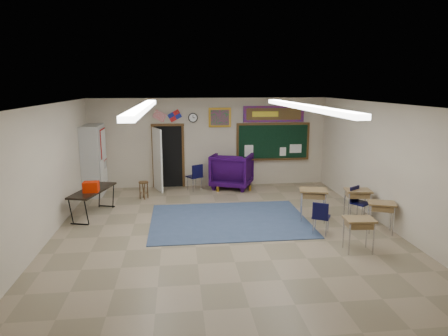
{
  "coord_description": "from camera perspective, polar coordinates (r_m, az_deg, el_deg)",
  "views": [
    {
      "loc": [
        -1.05,
        -8.9,
        3.44
      ],
      "look_at": [
        0.15,
        1.5,
        1.24
      ],
      "focal_mm": 32.0,
      "sensor_mm": 36.0,
      "label": 1
    }
  ],
  "objects": [
    {
      "name": "wingback_armchair",
      "position": [
        13.48,
        1.14,
        -0.34
      ],
      "size": [
        1.65,
        1.67,
        1.18
      ],
      "primitive_type": "imported",
      "rotation": [
        0.0,
        0.0,
        2.75
      ],
      "color": "#200536",
      "rests_on": "floor"
    },
    {
      "name": "bulletin_board",
      "position": [
        13.8,
        7.13,
        7.66
      ],
      "size": [
        2.1,
        0.05,
        0.55
      ],
      "color": "#A71F0E",
      "rests_on": "back_wall"
    },
    {
      "name": "student_chair_desk_b",
      "position": [
        10.88,
        18.87,
        -4.86
      ],
      "size": [
        0.6,
        0.6,
        0.86
      ],
      "primitive_type": null,
      "rotation": [
        0.0,
        0.0,
        0.6
      ],
      "color": "black",
      "rests_on": "floor"
    },
    {
      "name": "student_desk_front_left",
      "position": [
        10.49,
        12.6,
        -4.91
      ],
      "size": [
        0.81,
        0.69,
        0.83
      ],
      "rotation": [
        0.0,
        0.0,
        -0.28
      ],
      "color": "olive",
      "rests_on": "floor"
    },
    {
      "name": "floor",
      "position": [
        9.6,
        0.15,
        -9.12
      ],
      "size": [
        9.0,
        9.0,
        0.0
      ],
      "primitive_type": "plane",
      "color": "gray",
      "rests_on": "ground"
    },
    {
      "name": "student_desk_back_left",
      "position": [
        8.88,
        18.66,
        -8.79
      ],
      "size": [
        0.63,
        0.49,
        0.72
      ],
      "rotation": [
        0.0,
        0.0,
        -0.07
      ],
      "color": "olive",
      "rests_on": "floor"
    },
    {
      "name": "wall_clock",
      "position": [
        13.42,
        -4.46,
        7.18
      ],
      "size": [
        0.32,
        0.05,
        0.32
      ],
      "color": "black",
      "rests_on": "back_wall"
    },
    {
      "name": "fluorescent_strips",
      "position": [
        8.98,
        0.16,
        8.67
      ],
      "size": [
        3.86,
        6.0,
        0.1
      ],
      "primitive_type": null,
      "color": "white",
      "rests_on": "ceiling"
    },
    {
      "name": "back_wall",
      "position": [
        13.59,
        -2.08,
        3.65
      ],
      "size": [
        8.0,
        0.04,
        3.0
      ],
      "primitive_type": "cube",
      "color": "beige",
      "rests_on": "floor"
    },
    {
      "name": "chalkboard",
      "position": [
        13.9,
        7.03,
        3.61
      ],
      "size": [
        2.55,
        0.14,
        1.3
      ],
      "color": "#503316",
      "rests_on": "back_wall"
    },
    {
      "name": "folding_table",
      "position": [
        11.21,
        -18.17,
        -4.54
      ],
      "size": [
        1.03,
        1.81,
        0.98
      ],
      "rotation": [
        0.0,
        0.0,
        -0.28
      ],
      "color": "black",
      "rests_on": "floor"
    },
    {
      "name": "ceiling",
      "position": [
        8.98,
        0.16,
        9.06
      ],
      "size": [
        8.0,
        9.0,
        0.04
      ],
      "primitive_type": "cube",
      "color": "silver",
      "rests_on": "back_wall"
    },
    {
      "name": "area_rug",
      "position": [
        10.37,
        0.73,
        -7.45
      ],
      "size": [
        4.0,
        3.0,
        0.02
      ],
      "primitive_type": "cube",
      "color": "#37476A",
      "rests_on": "floor"
    },
    {
      "name": "front_wall",
      "position": [
        4.93,
        6.44,
        -11.41
      ],
      "size": [
        8.0,
        0.04,
        3.0
      ],
      "primitive_type": "cube",
      "color": "beige",
      "rests_on": "floor"
    },
    {
      "name": "doorway",
      "position": [
        13.48,
        -8.4,
        1.56
      ],
      "size": [
        1.1,
        0.89,
        2.16
      ],
      "color": "black",
      "rests_on": "back_wall"
    },
    {
      "name": "framed_art_print",
      "position": [
        13.49,
        -0.6,
        7.23
      ],
      "size": [
        0.75,
        0.05,
        0.65
      ],
      "color": "#A97B20",
      "rests_on": "back_wall"
    },
    {
      "name": "student_desk_front_right",
      "position": [
        10.99,
        18.49,
        -4.67
      ],
      "size": [
        0.7,
        0.57,
        0.77
      ],
      "rotation": [
        0.0,
        0.0,
        -0.14
      ],
      "color": "olive",
      "rests_on": "floor"
    },
    {
      "name": "wooden_stool",
      "position": [
        12.46,
        -11.39,
        -3.08
      ],
      "size": [
        0.3,
        0.3,
        0.53
      ],
      "color": "#4D3317",
      "rests_on": "floor"
    },
    {
      "name": "student_chair_desk_a",
      "position": [
        9.62,
        13.71,
        -6.9
      ],
      "size": [
        0.54,
        0.54,
        0.8
      ],
      "primitive_type": null,
      "rotation": [
        0.0,
        0.0,
        2.63
      ],
      "color": "black",
      "rests_on": "floor"
    },
    {
      "name": "student_chair_reading",
      "position": [
        13.16,
        -4.26,
        -1.31
      ],
      "size": [
        0.61,
        0.61,
        0.89
      ],
      "primitive_type": null,
      "rotation": [
        0.0,
        0.0,
        3.69
      ],
      "color": "black",
      "rests_on": "floor"
    },
    {
      "name": "wall_flags",
      "position": [
        13.38,
        -8.13,
        7.64
      ],
      "size": [
        1.16,
        0.06,
        0.7
      ],
      "primitive_type": null,
      "color": "red",
      "rests_on": "back_wall"
    },
    {
      "name": "left_wall",
      "position": [
        9.58,
        -24.35,
        -0.89
      ],
      "size": [
        0.04,
        9.0,
        3.0
      ],
      "primitive_type": "cube",
      "color": "beige",
      "rests_on": "floor"
    },
    {
      "name": "storage_cabinet",
      "position": [
        13.24,
        -18.07,
        1.09
      ],
      "size": [
        0.59,
        1.25,
        2.2
      ],
      "color": "#ACACA7",
      "rests_on": "floor"
    },
    {
      "name": "student_desk_back_right",
      "position": [
        10.15,
        21.51,
        -6.35
      ],
      "size": [
        0.74,
        0.65,
        0.74
      ],
      "rotation": [
        0.0,
        0.0,
        -0.36
      ],
      "color": "olive",
      "rests_on": "floor"
    },
    {
      "name": "right_wall",
      "position": [
        10.42,
        22.56,
        0.22
      ],
      "size": [
        0.04,
        9.0,
        3.0
      ],
      "primitive_type": "cube",
      "color": "beige",
      "rests_on": "floor"
    }
  ]
}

